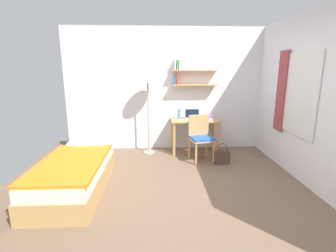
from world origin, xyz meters
TOP-DOWN VIEW (x-y plane):
  - ground_plane at (0.00, 0.00)m, footprint 5.28×5.28m
  - wall_back at (0.01, 2.02)m, footprint 4.40×0.27m
  - wall_right at (2.02, 0.04)m, footprint 0.10×4.40m
  - bed at (-1.46, 0.11)m, footprint 0.85×1.85m
  - desk at (0.54, 1.70)m, footprint 1.00×0.54m
  - desk_chair at (0.59, 1.21)m, footprint 0.51×0.49m
  - standing_lamp at (-0.43, 1.67)m, footprint 0.42×0.42m
  - laptop at (0.49, 1.73)m, footprint 0.33×0.22m
  - water_bottle at (0.22, 1.75)m, footprint 0.07×0.07m
  - book_stack at (0.84, 1.72)m, footprint 0.17×0.24m
  - handbag at (0.96, 0.99)m, footprint 0.27×0.13m

SIDE VIEW (x-z plane):
  - ground_plane at x=0.00m, z-range 0.00..0.00m
  - handbag at x=0.96m, z-range -0.06..0.34m
  - bed at x=-1.46m, z-range -0.03..0.51m
  - desk_chair at x=0.59m, z-range 0.05..0.93m
  - desk at x=0.54m, z-range 0.22..0.93m
  - book_stack at x=0.84m, z-range 0.71..0.79m
  - laptop at x=0.49m, z-range 0.66..0.88m
  - water_bottle at x=0.22m, z-range 0.71..0.93m
  - wall_right at x=2.02m, z-range 0.00..2.60m
  - wall_back at x=0.01m, z-range 0.01..2.61m
  - standing_lamp at x=-0.43m, z-range 0.66..2.37m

